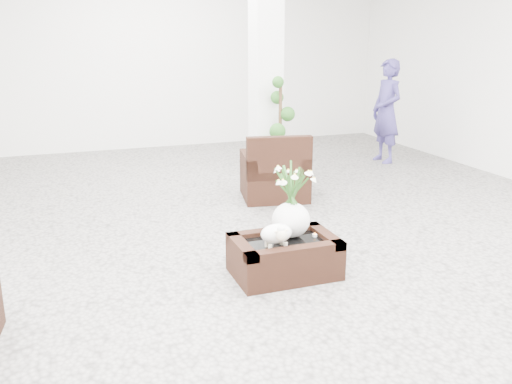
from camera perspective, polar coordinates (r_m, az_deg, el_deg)
name	(u,v)px	position (r m, az deg, el deg)	size (l,w,h in m)	color
ground	(253,249)	(5.51, -0.36, -5.93)	(11.00, 11.00, 0.00)	gray
column	(266,56)	(8.16, 1.02, 13.83)	(0.40, 0.40, 3.50)	white
coffee_table	(284,258)	(4.91, 2.94, -6.82)	(0.90, 0.60, 0.31)	black
sheep_figurine	(276,236)	(4.69, 2.10, -4.51)	(0.28, 0.23, 0.21)	white
planter_narcissus	(291,193)	(4.85, 3.67, -0.15)	(0.44, 0.44, 0.80)	white
tealight	(315,235)	(4.98, 6.07, -4.43)	(0.04, 0.04, 0.03)	white
armchair	(274,165)	(7.13, 1.91, 2.78)	(0.81, 0.78, 0.86)	black
topiary	(280,131)	(7.91, 2.50, 6.34)	(0.39, 0.39, 1.47)	#204B18
shopper	(387,111)	(9.37, 13.31, 8.10)	(0.61, 0.40, 1.68)	navy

